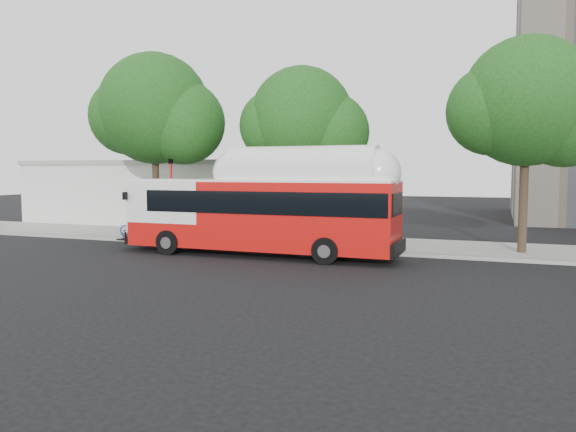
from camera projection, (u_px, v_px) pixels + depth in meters
The scene contains 10 objects.
ground at pixel (274, 264), 21.61m from camera, with size 120.00×120.00×0.00m, color black.
sidewalk at pixel (324, 242), 27.67m from camera, with size 60.00×5.00×0.15m, color gray.
curb_strip at pixel (307, 249), 25.24m from camera, with size 60.00×0.30×0.15m, color gray.
red_curb_segment at pixel (246, 246), 26.30m from camera, with size 10.00×0.32×0.16m, color maroon.
street_tree_left at pixel (163, 113), 29.27m from camera, with size 6.67×5.80×9.74m.
street_tree_mid at pixel (310, 123), 26.99m from camera, with size 5.75×5.00×8.62m.
street_tree_right at pixel (538, 107), 23.23m from camera, with size 6.21×5.40×9.18m.
low_commercial_bldg at pixel (165, 191), 39.43m from camera, with size 16.20×10.20×4.25m.
transit_bus at pixel (261, 215), 23.67m from camera, with size 12.53×2.76×3.70m.
signal_pole at pixel (171, 200), 28.18m from camera, with size 0.12×0.40×4.19m.
Camera 1 is at (8.09, -19.81, 3.62)m, focal length 35.00 mm.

